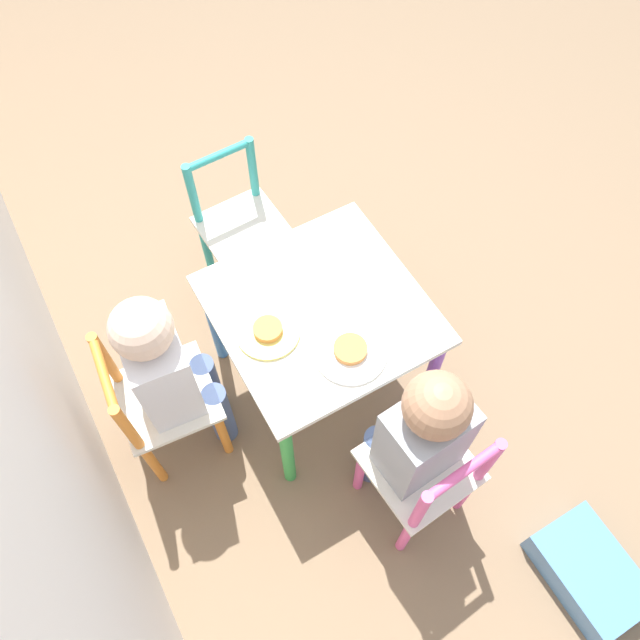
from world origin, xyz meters
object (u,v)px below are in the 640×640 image
Objects in this scene: chair_pink at (424,475)px; child_back at (170,368)px; chair_teal at (241,229)px; child_left at (418,433)px; plate_left at (350,351)px; chair_orange at (160,403)px; plate_back at (268,331)px; kids_table at (320,320)px; storage_bin at (589,572)px.

child_back is at bearing -53.01° from chair_pink.
chair_teal is 0.93m from child_left.
chair_pink is 0.74× the size of child_back.
chair_pink is at bearing -133.67° from child_back.
child_left reaches higher than chair_pink.
child_back is 0.47m from plate_left.
chair_orange is 0.56m from plate_left.
chair_orange is 0.75m from chair_pink.
plate_back is (-0.04, -0.27, 0.02)m from child_back.
chair_pink is at bearing -173.82° from plate_left.
plate_back is 0.88× the size of plate_left.
kids_table is at bearing -90.00° from chair_orange.
plate_left reaches higher than kids_table.
chair_orange is at bearing 90.00° from child_back.
child_left reaches higher than plate_left.
plate_back is at bearing -70.25° from child_left.
chair_pink is 1.76× the size of storage_bin.
chair_orange is 3.14× the size of plate_back.
chair_pink is 0.18m from child_left.
chair_pink is 0.72m from child_back.
child_back is at bearing 81.85° from plate_back.
child_back is 1.00× the size of child_left.
kids_table is 3.21× the size of plate_back.
chair_teal reaches higher than plate_left.
chair_orange is at bearing 84.85° from kids_table.
chair_teal is at bearing -36.71° from child_back.
storage_bin is at bearing -155.39° from plate_left.
chair_pink is 0.74× the size of child_left.
kids_table is at bearing -90.00° from child_left.
chair_pink reaches higher than kids_table.
child_back reaches higher than chair_pink.
chair_teal is (0.49, 0.02, -0.11)m from kids_table.
chair_orange is 1.27m from storage_bin.
chair_teal is 0.54m from plate_back.
child_back is at bearing 84.85° from kids_table.
kids_table is at bearing -90.00° from child_back.
chair_teal is (0.45, -0.47, 0.00)m from chair_orange.
chair_teal is at bearing -41.19° from chair_orange.
kids_table is 0.50m from chair_teal.
plate_back is at bearing -92.44° from chair_orange.
chair_pink is 0.98m from chair_teal.
child_back is (-0.45, 0.40, 0.17)m from chair_teal.
child_back is (0.53, 0.46, 0.17)m from chair_pink.
plate_left is (-0.65, -0.02, 0.19)m from chair_teal.
child_left is at bearing -156.05° from plate_back.
child_back reaches higher than storage_bin.
chair_teal reaches higher than kids_table.
child_left is at bearing -130.34° from child_back.
kids_table is 0.76× the size of child_left.
plate_back reaches higher than kids_table.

